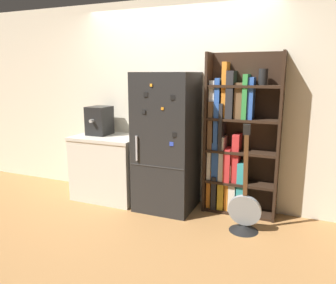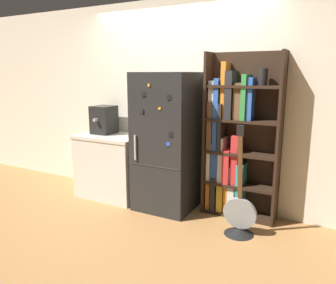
% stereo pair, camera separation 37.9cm
% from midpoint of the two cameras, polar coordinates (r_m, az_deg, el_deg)
% --- Properties ---
extents(ground_plane, '(16.00, 16.00, 0.00)m').
position_cam_midpoint_polar(ground_plane, '(4.19, -3.58, -11.86)').
color(ground_plane, '#A87542').
extents(wall_back, '(8.00, 0.05, 2.60)m').
position_cam_midpoint_polar(wall_back, '(4.28, -1.00, 6.74)').
color(wall_back, beige).
rests_on(wall_back, ground_plane).
extents(refrigerator, '(0.70, 0.66, 1.70)m').
position_cam_midpoint_polar(refrigerator, '(4.04, -2.91, -0.06)').
color(refrigerator, black).
rests_on(refrigerator, ground_plane).
extents(bookshelf, '(0.86, 0.29, 1.92)m').
position_cam_midpoint_polar(bookshelf, '(3.96, 8.77, 0.05)').
color(bookshelf, black).
rests_on(bookshelf, ground_plane).
extents(kitchen_counter, '(0.90, 0.64, 0.86)m').
position_cam_midpoint_polar(kitchen_counter, '(4.57, -12.59, -4.29)').
color(kitchen_counter, beige).
rests_on(kitchen_counter, ground_plane).
extents(espresso_machine, '(0.28, 0.36, 0.38)m').
position_cam_midpoint_polar(espresso_machine, '(4.57, -14.21, 3.62)').
color(espresso_machine, black).
rests_on(espresso_machine, kitchen_counter).
extents(guitar, '(0.35, 0.32, 1.20)m').
position_cam_midpoint_polar(guitar, '(3.67, 10.21, -12.65)').
color(guitar, black).
rests_on(guitar, ground_plane).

